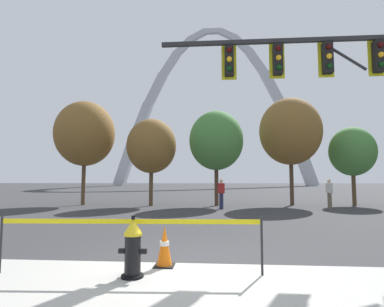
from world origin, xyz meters
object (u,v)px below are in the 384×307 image
at_px(fire_hydrant, 133,248).
at_px(traffic_cone_by_hydrant, 164,247).
at_px(pedestrian_walking_left, 221,194).
at_px(pedestrian_standing_center, 329,194).
at_px(traffic_signal_gantry, 344,80).
at_px(monument_arch, 213,114).

relative_size(fire_hydrant, traffic_cone_by_hydrant, 1.36).
xyz_separation_m(pedestrian_walking_left, pedestrian_standing_center, (5.86, 0.63, 0.00)).
bearing_deg(traffic_signal_gantry, traffic_cone_by_hydrant, -145.73).
distance_m(traffic_signal_gantry, monument_arch, 68.38).
bearing_deg(traffic_cone_by_hydrant, monument_arch, 89.73).
distance_m(traffic_cone_by_hydrant, pedestrian_walking_left, 11.07).
height_order(monument_arch, pedestrian_walking_left, monument_arch).
xyz_separation_m(fire_hydrant, pedestrian_walking_left, (1.64, 11.66, 0.35)).
bearing_deg(fire_hydrant, monument_arch, 89.40).
distance_m(traffic_cone_by_hydrant, pedestrian_standing_center, 13.62).
distance_m(fire_hydrant, pedestrian_standing_center, 14.40).
distance_m(monument_arch, pedestrian_walking_left, 61.44).
distance_m(traffic_signal_gantry, pedestrian_walking_left, 9.28).
relative_size(monument_arch, pedestrian_standing_center, 31.30).
distance_m(traffic_cone_by_hydrant, monument_arch, 72.18).
bearing_deg(traffic_cone_by_hydrant, fire_hydrant, -121.64).
relative_size(traffic_cone_by_hydrant, pedestrian_walking_left, 0.46).
bearing_deg(monument_arch, pedestrian_standing_center, -83.40).
bearing_deg(traffic_signal_gantry, pedestrian_standing_center, 73.55).
height_order(traffic_cone_by_hydrant, pedestrian_standing_center, pedestrian_standing_center).
distance_m(fire_hydrant, traffic_signal_gantry, 7.39).
relative_size(traffic_signal_gantry, pedestrian_walking_left, 4.92).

